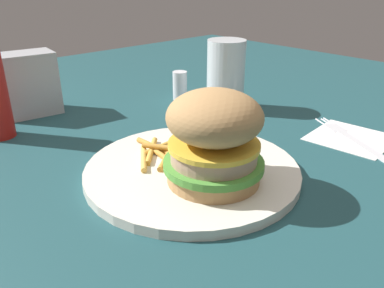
{
  "coord_description": "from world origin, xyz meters",
  "views": [
    {
      "loc": [
        -0.31,
        -0.3,
        0.24
      ],
      "look_at": [
        -0.02,
        0.02,
        0.04
      ],
      "focal_mm": 36.67,
      "sensor_mm": 36.0,
      "label": 1
    }
  ],
  "objects": [
    {
      "name": "napkin_dispenser",
      "position": [
        -0.08,
        0.37,
        0.05
      ],
      "size": [
        0.1,
        0.07,
        0.11
      ],
      "primitive_type": "cube",
      "rotation": [
        0.0,
        0.0,
        6.15
      ],
      "color": "#B7BABF",
      "rests_on": "ground_plane"
    },
    {
      "name": "napkin",
      "position": [
        0.23,
        -0.06,
        0.0
      ],
      "size": [
        0.12,
        0.12,
        0.0
      ],
      "primitive_type": "cube",
      "rotation": [
        0.0,
        0.0,
        0.11
      ],
      "color": "white",
      "rests_on": "ground_plane"
    },
    {
      "name": "ground_plane",
      "position": [
        0.0,
        0.0,
        0.0
      ],
      "size": [
        1.6,
        1.6,
        0.0
      ],
      "primitive_type": "plane",
      "color": "#1E474C"
    },
    {
      "name": "drink_glass",
      "position": [
        0.2,
        0.17,
        0.05
      ],
      "size": [
        0.07,
        0.07,
        0.12
      ],
      "color": "silver",
      "rests_on": "ground_plane"
    },
    {
      "name": "fork",
      "position": [
        0.23,
        -0.06,
        0.0
      ],
      "size": [
        0.1,
        0.16,
        0.0
      ],
      "color": "silver",
      "rests_on": "napkin"
    },
    {
      "name": "plate",
      "position": [
        -0.02,
        0.02,
        0.01
      ],
      "size": [
        0.27,
        0.27,
        0.01
      ],
      "primitive_type": "cylinder",
      "color": "silver",
      "rests_on": "ground_plane"
    },
    {
      "name": "sandwich",
      "position": [
        -0.03,
        -0.03,
        0.07
      ],
      "size": [
        0.11,
        0.11,
        0.11
      ],
      "color": "tan",
      "rests_on": "plate"
    },
    {
      "name": "salt_shaker",
      "position": [
        0.17,
        0.26,
        0.03
      ],
      "size": [
        0.03,
        0.03,
        0.06
      ],
      "primitive_type": "cylinder",
      "color": "white",
      "rests_on": "ground_plane"
    },
    {
      "name": "fries_pile",
      "position": [
        -0.03,
        0.07,
        0.02
      ],
      "size": [
        0.08,
        0.11,
        0.01
      ],
      "color": "#E5B251",
      "rests_on": "plate"
    }
  ]
}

